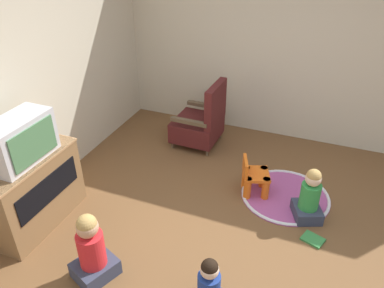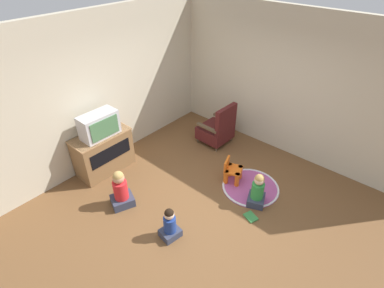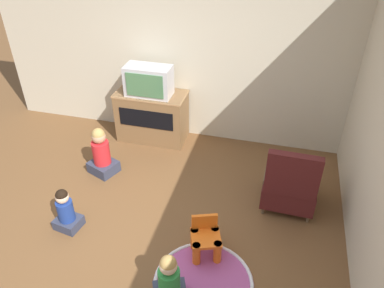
# 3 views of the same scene
# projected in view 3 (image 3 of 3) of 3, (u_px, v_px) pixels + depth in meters

# --- Properties ---
(ground_plane) EXTENTS (30.00, 30.00, 0.00)m
(ground_plane) POSITION_uv_depth(u_px,v_px,m) (134.00, 236.00, 4.34)
(ground_plane) COLOR brown
(wall_back) EXTENTS (5.49, 0.12, 2.84)m
(wall_back) POSITION_uv_depth(u_px,v_px,m) (170.00, 46.00, 5.49)
(wall_back) COLOR beige
(wall_back) RESTS_ON ground_plane
(tv_cabinet) EXTENTS (1.07, 0.53, 0.79)m
(tv_cabinet) POSITION_uv_depth(u_px,v_px,m) (152.00, 115.00, 5.83)
(tv_cabinet) COLOR brown
(tv_cabinet) RESTS_ON ground_plane
(television) EXTENTS (0.68, 0.35, 0.45)m
(television) POSITION_uv_depth(u_px,v_px,m) (149.00, 81.00, 5.45)
(television) COLOR #B7B7BC
(television) RESTS_ON tv_cabinet
(black_armchair) EXTENTS (0.65, 0.64, 0.95)m
(black_armchair) POSITION_uv_depth(u_px,v_px,m) (290.00, 186.00, 4.56)
(black_armchair) COLOR brown
(black_armchair) RESTS_ON ground_plane
(yellow_kid_chair) EXTENTS (0.40, 0.39, 0.46)m
(yellow_kid_chair) POSITION_uv_depth(u_px,v_px,m) (206.00, 240.00, 4.03)
(yellow_kid_chair) COLOR orange
(yellow_kid_chair) RESTS_ON ground_plane
(play_mat) EXTENTS (1.03, 1.03, 0.04)m
(play_mat) POSITION_uv_depth(u_px,v_px,m) (203.00, 282.00, 3.82)
(play_mat) COLOR #A54C8C
(play_mat) RESTS_ON ground_plane
(child_watching_left) EXTENTS (0.32, 0.29, 0.56)m
(child_watching_left) POSITION_uv_depth(u_px,v_px,m) (66.00, 211.00, 4.33)
(child_watching_left) COLOR #33384C
(child_watching_left) RESTS_ON ground_plane
(child_watching_center) EXTENTS (0.45, 0.43, 0.71)m
(child_watching_center) POSITION_uv_depth(u_px,v_px,m) (101.00, 154.00, 5.16)
(child_watching_center) COLOR #33384C
(child_watching_center) RESTS_ON ground_plane
(child_watching_right) EXTENTS (0.40, 0.38, 0.63)m
(child_watching_right) POSITION_uv_depth(u_px,v_px,m) (169.00, 283.00, 3.52)
(child_watching_right) COLOR #33384C
(child_watching_right) RESTS_ON ground_plane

